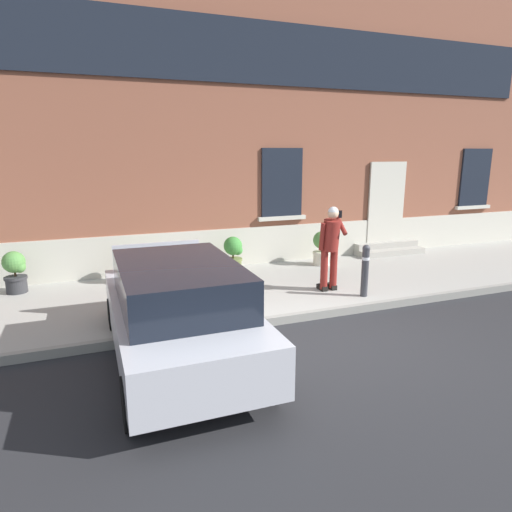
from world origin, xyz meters
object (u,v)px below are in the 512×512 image
Objects in this scene: planter_charcoal at (15,271)px; planter_cream at (322,247)px; planter_olive at (233,253)px; bollard_near_person at (365,269)px; planter_terracotta at (134,263)px; hatchback_car_silver at (178,310)px; person_on_phone at (331,243)px; bollard_far_left at (205,286)px.

planter_charcoal is 1.00× the size of planter_cream.
planter_charcoal is 4.62m from planter_olive.
bollard_near_person is 1.22× the size of planter_olive.
planter_charcoal is at bearing 175.95° from planter_terracotta.
bollard_near_person reaches higher than planter_olive.
planter_cream is (0.45, 2.53, -0.11)m from bollard_near_person.
person_on_phone is (3.48, 1.78, 0.36)m from hatchback_car_silver.
person_on_phone reaches higher than planter_terracotta.
bollard_far_left reaches higher than planter_terracotta.
hatchback_car_silver is 4.73× the size of planter_cream.
hatchback_car_silver is at bearing -162.82° from bollard_near_person.
hatchback_car_silver is at bearing -139.53° from planter_cream.
person_on_phone is (-0.47, 0.56, 0.44)m from bollard_near_person.
bollard_far_left is (0.70, 1.22, -0.08)m from hatchback_car_silver.
person_on_phone reaches higher than planter_olive.
planter_olive is at bearing 62.55° from bollard_far_left.
planter_olive is (-1.39, 2.09, -0.55)m from person_on_phone.
person_on_phone reaches higher than bollard_near_person.
hatchback_car_silver is 4.13m from bollard_near_person.
bollard_far_left is 1.22× the size of planter_olive.
hatchback_car_silver reaches higher than bollard_near_person.
bollard_far_left is at bearing -39.99° from planter_charcoal.
hatchback_car_silver is 3.89× the size of bollard_near_person.
planter_cream is (4.62, -0.03, 0.00)m from planter_terracotta.
hatchback_car_silver is 4.69m from planter_charcoal.
planter_charcoal is 2.32m from planter_terracotta.
bollard_near_person is at bearing -49.17° from person_on_phone.
bollard_far_left is (-3.24, 0.00, 0.00)m from bollard_near_person.
planter_olive is (-1.86, 2.65, -0.11)m from bollard_near_person.
planter_olive is at bearing 176.93° from planter_cream.
bollard_near_person reaches higher than planter_charcoal.
hatchback_car_silver is 3.92m from person_on_phone.
person_on_phone reaches higher than planter_charcoal.
person_on_phone is at bearing -115.03° from planter_cream.
hatchback_car_silver is at bearing -57.19° from planter_charcoal.
bollard_far_left is 2.99m from planter_olive.
bollard_far_left is 0.60× the size of person_on_phone.
bollard_near_person is 1.22× the size of planter_charcoal.
bollard_near_person is at bearing -22.77° from planter_charcoal.
bollard_near_person is 1.22× the size of planter_terracotta.
bollard_near_person is 7.04m from planter_charcoal.
planter_charcoal is 6.94m from planter_cream.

